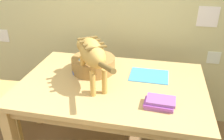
% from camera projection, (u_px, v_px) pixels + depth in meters
% --- Properties ---
extents(dining_table, '(1.32, 0.90, 0.74)m').
position_uv_depth(dining_table, '(112.00, 93.00, 1.75)').
color(dining_table, tan).
rests_on(dining_table, ground_plane).
extents(cat, '(0.40, 0.56, 0.34)m').
position_uv_depth(cat, '(91.00, 54.00, 1.58)').
color(cat, '#C09345').
rests_on(cat, dining_table).
extents(saucer_bowl, '(0.20, 0.20, 0.03)m').
position_uv_depth(saucer_bowl, '(85.00, 71.00, 1.85)').
color(saucer_bowl, '#364FB1').
rests_on(saucer_bowl, dining_table).
extents(coffee_mug, '(0.13, 0.09, 0.08)m').
position_uv_depth(coffee_mug, '(85.00, 64.00, 1.82)').
color(coffee_mug, '#327ABC').
rests_on(coffee_mug, saucer_bowl).
extents(magazine, '(0.29, 0.23, 0.01)m').
position_uv_depth(magazine, '(149.00, 76.00, 1.80)').
color(magazine, '#3D8CC3').
rests_on(magazine, dining_table).
extents(book_stack, '(0.19, 0.13, 0.05)m').
position_uv_depth(book_stack, '(160.00, 103.00, 1.44)').
color(book_stack, '#98539A').
rests_on(book_stack, dining_table).
extents(wicker_basket, '(0.34, 0.34, 0.11)m').
position_uv_depth(wicker_basket, '(93.00, 64.00, 1.86)').
color(wicker_basket, olive).
rests_on(wicker_basket, dining_table).
extents(wooden_chair_far, '(0.44, 0.44, 0.94)m').
position_uv_depth(wooden_chair_far, '(0.00, 92.00, 2.12)').
color(wooden_chair_far, tan).
rests_on(wooden_chair_far, ground_plane).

